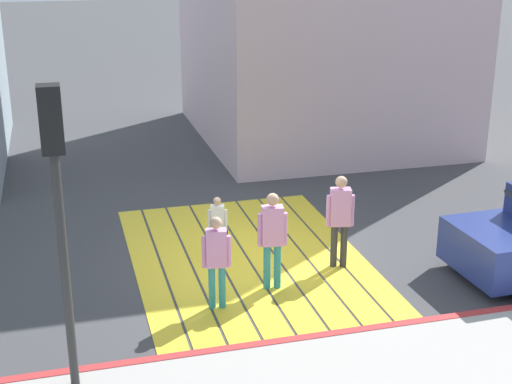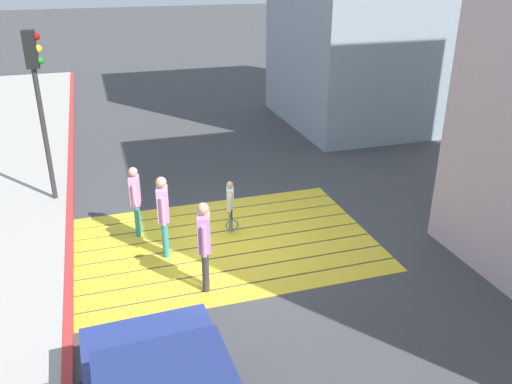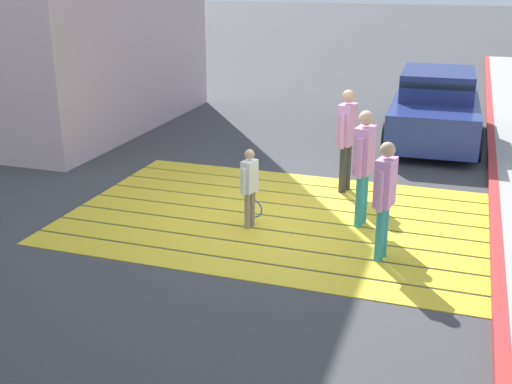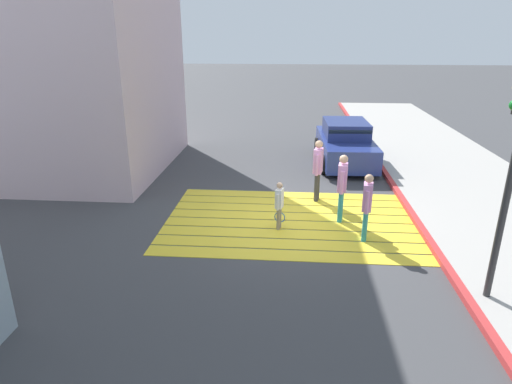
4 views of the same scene
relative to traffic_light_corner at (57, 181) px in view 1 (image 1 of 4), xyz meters
name	(u,v)px [view 1 (image 1 of 4)]	position (x,y,z in m)	size (l,w,h in m)	color
ground_plane	(248,259)	(3.58, -3.38, -3.04)	(120.00, 120.00, 0.00)	#424244
crosswalk_stripes	(248,259)	(3.58, -3.38, -3.03)	(6.40, 4.35, 0.01)	yellow
curb_painted	(302,341)	(0.33, -3.38, -2.97)	(0.16, 40.00, 0.13)	#BC3333
traffic_light_corner	(57,181)	(0.00, 0.00, 0.00)	(0.39, 0.28, 4.24)	#2D2D2D
pedestrian_adult_lead	(340,215)	(2.81, -4.93, -2.00)	(0.30, 0.51, 1.79)	#333338
pedestrian_adult_trailing	(216,256)	(1.82, -2.39, -2.09)	(0.26, 0.47, 1.63)	teal
pedestrian_adult_side	(272,234)	(2.28, -3.47, -2.00)	(0.28, 0.51, 1.78)	teal
pedestrian_child_with_racket	(218,224)	(3.84, -2.86, -2.35)	(0.28, 0.41, 1.23)	gray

